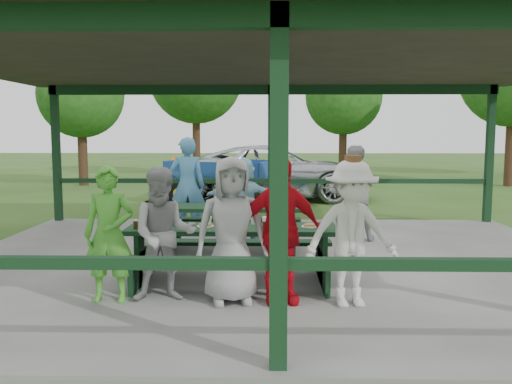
{
  "coord_description": "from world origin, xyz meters",
  "views": [
    {
      "loc": [
        -0.1,
        -8.21,
        2.09
      ],
      "look_at": [
        -0.26,
        -0.3,
        1.21
      ],
      "focal_mm": 38.0,
      "sensor_mm": 36.0,
      "label": 1
    }
  ],
  "objects_px": {
    "picnic_table_near": "(232,247)",
    "spectator_blue": "(187,186)",
    "farm_trailer": "(220,181)",
    "spectator_grey": "(353,193)",
    "contestant_red": "(280,231)",
    "contestant_grey_left": "(164,234)",
    "contestant_white_fedora": "(351,233)",
    "contestant_grey_mid": "(231,230)",
    "contestant_green": "(109,234)",
    "pickup_truck": "(274,172)",
    "picnic_table_far": "(232,222)",
    "spectator_lblue": "(243,198)"
  },
  "relations": [
    {
      "from": "picnic_table_near",
      "to": "spectator_blue",
      "type": "relative_size",
      "value": 1.45
    },
    {
      "from": "farm_trailer",
      "to": "spectator_grey",
      "type": "bearing_deg",
      "value": -44.21
    },
    {
      "from": "picnic_table_near",
      "to": "contestant_red",
      "type": "relative_size",
      "value": 1.61
    },
    {
      "from": "contestant_grey_left",
      "to": "contestant_white_fedora",
      "type": "distance_m",
      "value": 2.18
    },
    {
      "from": "contestant_grey_left",
      "to": "contestant_grey_mid",
      "type": "distance_m",
      "value": 0.8
    },
    {
      "from": "contestant_grey_mid",
      "to": "farm_trailer",
      "type": "relative_size",
      "value": 0.44
    },
    {
      "from": "farm_trailer",
      "to": "contestant_green",
      "type": "bearing_deg",
      "value": -74.92
    },
    {
      "from": "contestant_red",
      "to": "pickup_truck",
      "type": "distance_m",
      "value": 10.71
    },
    {
      "from": "picnic_table_near",
      "to": "contestant_grey_left",
      "type": "relative_size",
      "value": 1.73
    },
    {
      "from": "contestant_green",
      "to": "pickup_truck",
      "type": "height_order",
      "value": "contestant_green"
    },
    {
      "from": "picnic_table_far",
      "to": "spectator_lblue",
      "type": "distance_m",
      "value": 0.98
    },
    {
      "from": "contestant_green",
      "to": "spectator_grey",
      "type": "xyz_separation_m",
      "value": [
        3.41,
        3.68,
        0.07
      ]
    },
    {
      "from": "spectator_lblue",
      "to": "farm_trailer",
      "type": "distance_m",
      "value": 5.6
    },
    {
      "from": "contestant_red",
      "to": "spectator_lblue",
      "type": "height_order",
      "value": "contestant_red"
    },
    {
      "from": "contestant_grey_left",
      "to": "contestant_red",
      "type": "relative_size",
      "value": 0.93
    },
    {
      "from": "contestant_grey_left",
      "to": "spectator_grey",
      "type": "bearing_deg",
      "value": 43.55
    },
    {
      "from": "contestant_grey_left",
      "to": "contestant_grey_mid",
      "type": "xyz_separation_m",
      "value": [
        0.8,
        -0.06,
        0.07
      ]
    },
    {
      "from": "picnic_table_near",
      "to": "contestant_grey_mid",
      "type": "distance_m",
      "value": 0.92
    },
    {
      "from": "spectator_lblue",
      "to": "spectator_grey",
      "type": "distance_m",
      "value": 2.01
    },
    {
      "from": "contestant_red",
      "to": "spectator_blue",
      "type": "bearing_deg",
      "value": 99.23
    },
    {
      "from": "contestant_green",
      "to": "contestant_grey_left",
      "type": "height_order",
      "value": "contestant_green"
    },
    {
      "from": "picnic_table_far",
      "to": "contestant_grey_mid",
      "type": "relative_size",
      "value": 1.39
    },
    {
      "from": "spectator_lblue",
      "to": "contestant_white_fedora",
      "type": "bearing_deg",
      "value": 110.29
    },
    {
      "from": "spectator_grey",
      "to": "pickup_truck",
      "type": "bearing_deg",
      "value": -83.26
    },
    {
      "from": "picnic_table_far",
      "to": "contestant_grey_mid",
      "type": "height_order",
      "value": "contestant_grey_mid"
    },
    {
      "from": "pickup_truck",
      "to": "farm_trailer",
      "type": "relative_size",
      "value": 1.53
    },
    {
      "from": "picnic_table_far",
      "to": "contestant_red",
      "type": "distance_m",
      "value": 2.95
    },
    {
      "from": "contestant_green",
      "to": "contestant_white_fedora",
      "type": "height_order",
      "value": "contestant_white_fedora"
    },
    {
      "from": "contestant_green",
      "to": "spectator_blue",
      "type": "xyz_separation_m",
      "value": [
        0.3,
        4.23,
        0.15
      ]
    },
    {
      "from": "spectator_grey",
      "to": "farm_trailer",
      "type": "distance_m",
      "value": 6.29
    },
    {
      "from": "contestant_grey_left",
      "to": "pickup_truck",
      "type": "height_order",
      "value": "contestant_grey_left"
    },
    {
      "from": "picnic_table_near",
      "to": "picnic_table_far",
      "type": "relative_size",
      "value": 1.15
    },
    {
      "from": "spectator_grey",
      "to": "contestant_grey_mid",
      "type": "bearing_deg",
      "value": 57.81
    },
    {
      "from": "contestant_grey_mid",
      "to": "contestant_white_fedora",
      "type": "relative_size",
      "value": 0.99
    },
    {
      "from": "spectator_blue",
      "to": "spectator_grey",
      "type": "distance_m",
      "value": 3.17
    },
    {
      "from": "picnic_table_near",
      "to": "spectator_grey",
      "type": "xyz_separation_m",
      "value": [
        2.03,
        2.87,
        0.39
      ]
    },
    {
      "from": "picnic_table_near",
      "to": "spectator_blue",
      "type": "height_order",
      "value": "spectator_blue"
    },
    {
      "from": "picnic_table_near",
      "to": "contestant_grey_mid",
      "type": "bearing_deg",
      "value": -86.82
    },
    {
      "from": "picnic_table_near",
      "to": "farm_trailer",
      "type": "relative_size",
      "value": 0.7
    },
    {
      "from": "contestant_green",
      "to": "contestant_red",
      "type": "relative_size",
      "value": 0.94
    },
    {
      "from": "contestant_grey_mid",
      "to": "farm_trailer",
      "type": "height_order",
      "value": "contestant_grey_mid"
    },
    {
      "from": "picnic_table_near",
      "to": "spectator_grey",
      "type": "distance_m",
      "value": 3.54
    },
    {
      "from": "contestant_grey_left",
      "to": "contestant_red",
      "type": "distance_m",
      "value": 1.36
    },
    {
      "from": "spectator_blue",
      "to": "contestant_grey_mid",
      "type": "bearing_deg",
      "value": 97.17
    },
    {
      "from": "picnic_table_far",
      "to": "contestant_grey_left",
      "type": "relative_size",
      "value": 1.5
    },
    {
      "from": "picnic_table_far",
      "to": "contestant_grey_left",
      "type": "xyz_separation_m",
      "value": [
        -0.62,
        -2.77,
        0.32
      ]
    },
    {
      "from": "contestant_red",
      "to": "picnic_table_near",
      "type": "bearing_deg",
      "value": 113.51
    },
    {
      "from": "contestant_grey_left",
      "to": "contestant_red",
      "type": "bearing_deg",
      "value": -11.65
    },
    {
      "from": "picnic_table_far",
      "to": "spectator_lblue",
      "type": "height_order",
      "value": "spectator_lblue"
    },
    {
      "from": "picnic_table_near",
      "to": "picnic_table_far",
      "type": "distance_m",
      "value": 2.0
    }
  ]
}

